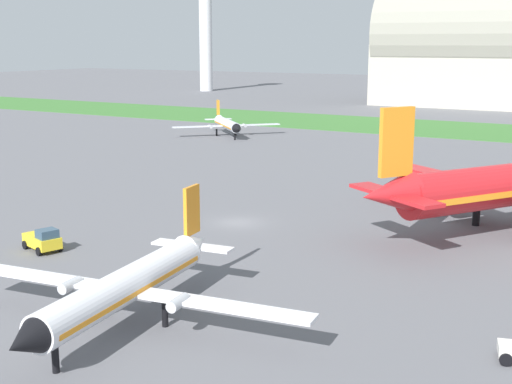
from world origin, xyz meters
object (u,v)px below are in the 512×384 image
(airplane_foreground_turboprop, at_px, (128,284))
(pushback_tug_midfield, at_px, (43,240))
(airplane_taxiing_turboprop, at_px, (227,124))
(airplane_midfield_jet, at_px, (512,186))
(control_tower, at_px, (205,23))

(airplane_foreground_turboprop, relative_size, pushback_tug_midfield, 5.86)
(airplane_taxiing_turboprop, distance_m, airplane_foreground_turboprop, 87.52)
(pushback_tug_midfield, bearing_deg, airplane_midfield_jet, 56.41)
(airplane_foreground_turboprop, height_order, pushback_tug_midfield, airplane_foreground_turboprop)
(airplane_taxiing_turboprop, xyz_separation_m, pushback_tug_midfield, (25.68, -68.44, -1.27))
(airplane_midfield_jet, height_order, pushback_tug_midfield, airplane_midfield_jet)
(pushback_tug_midfield, distance_m, control_tower, 195.05)
(airplane_foreground_turboprop, xyz_separation_m, pushback_tug_midfield, (-16.09, 8.47, -1.64))
(airplane_midfield_jet, bearing_deg, airplane_foreground_turboprop, -172.26)
(airplane_taxiing_turboprop, xyz_separation_m, airplane_foreground_turboprop, (41.77, -76.90, 0.38))
(airplane_taxiing_turboprop, height_order, airplane_foreground_turboprop, airplane_foreground_turboprop)
(airplane_taxiing_turboprop, bearing_deg, airplane_foreground_turboprop, -17.63)
(airplane_midfield_jet, xyz_separation_m, control_tower, (-128.66, 142.58, 18.91))
(airplane_taxiing_turboprop, bearing_deg, control_tower, 169.56)
(airplane_midfield_jet, height_order, control_tower, control_tower)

